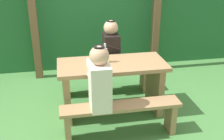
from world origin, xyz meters
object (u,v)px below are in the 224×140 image
object	(u,v)px
person_white_shirt	(100,80)
person_black_coat	(111,46)
bench_far	(105,75)
bottle_left	(105,55)
drinking_glass	(89,62)
picnic_table	(112,79)
bench_near	(121,114)

from	to	relation	value
person_white_shirt	person_black_coat	xyz separation A→B (m)	(0.33, 1.13, 0.00)
bench_far	bottle_left	xyz separation A→B (m)	(-0.08, -0.53, 0.52)
bench_far	drinking_glass	world-z (taller)	drinking_glass
bench_far	bottle_left	size ratio (longest dim) A/B	5.48
bench_far	person_white_shirt	world-z (taller)	person_white_shirt
drinking_glass	bench_far	bearing A→B (deg)	63.50
picnic_table	drinking_glass	bearing A→B (deg)	-173.86
bench_far	drinking_glass	xyz separation A→B (m)	(-0.30, -0.60, 0.46)
person_white_shirt	drinking_glass	bearing A→B (deg)	96.12
person_black_coat	bottle_left	distance (m)	0.56
bottle_left	bench_near	bearing A→B (deg)	-82.16
person_black_coat	picnic_table	bearing A→B (deg)	-99.01
bench_far	picnic_table	bearing A→B (deg)	-90.00
person_white_shirt	person_black_coat	distance (m)	1.18
picnic_table	person_black_coat	distance (m)	0.63
person_white_shirt	bottle_left	distance (m)	0.63
bench_near	bench_far	xyz separation A→B (m)	(0.00, 1.14, 0.00)
bench_far	bottle_left	bearing A→B (deg)	-98.98
person_white_shirt	drinking_glass	size ratio (longest dim) A/B	7.80
picnic_table	drinking_glass	world-z (taller)	drinking_glass
picnic_table	bench_far	distance (m)	0.60
drinking_glass	bottle_left	bearing A→B (deg)	18.27
drinking_glass	person_black_coat	bearing A→B (deg)	56.91
bench_far	bottle_left	world-z (taller)	bottle_left
bench_near	person_white_shirt	bearing A→B (deg)	179.22
drinking_glass	person_white_shirt	bearing A→B (deg)	-83.88
bench_far	person_black_coat	xyz separation A→B (m)	(0.09, -0.00, 0.45)
picnic_table	bottle_left	size ratio (longest dim) A/B	5.48
bench_near	person_black_coat	world-z (taller)	person_black_coat
bench_far	drinking_glass	size ratio (longest dim) A/B	15.17
picnic_table	bottle_left	bearing A→B (deg)	154.98
picnic_table	person_black_coat	xyz separation A→B (m)	(0.09, 0.56, 0.27)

